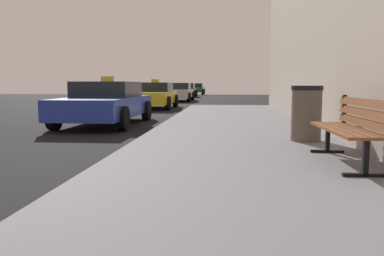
% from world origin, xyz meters
% --- Properties ---
extents(sidewalk, '(4.00, 32.00, 0.15)m').
position_xyz_m(sidewalk, '(4.00, 0.00, 0.07)').
color(sidewalk, slate).
rests_on(sidewalk, ground_plane).
extents(bench, '(0.53, 1.80, 0.89)m').
position_xyz_m(bench, '(5.39, 1.95, 0.66)').
color(bench, brown).
rests_on(bench, sidewalk).
extents(trash_bin, '(0.57, 0.57, 1.02)m').
position_xyz_m(trash_bin, '(5.21, 3.96, 0.67)').
color(trash_bin, brown).
rests_on(trash_bin, sidewalk).
extents(car_blue, '(2.06, 4.56, 1.43)m').
position_xyz_m(car_blue, '(0.17, 7.81, 0.65)').
color(car_blue, '#233899').
rests_on(car_blue, ground_plane).
extents(car_yellow, '(1.94, 4.09, 1.43)m').
position_xyz_m(car_yellow, '(0.22, 15.32, 0.65)').
color(car_yellow, yellow).
rests_on(car_yellow, ground_plane).
extents(car_silver, '(1.93, 4.57, 1.27)m').
position_xyz_m(car_silver, '(0.41, 23.39, 0.65)').
color(car_silver, '#B7B7BF').
rests_on(car_silver, ground_plane).
extents(car_black, '(1.96, 4.12, 1.27)m').
position_xyz_m(car_black, '(0.01, 31.73, 0.64)').
color(car_black, black).
rests_on(car_black, ground_plane).
extents(car_green, '(1.94, 4.59, 1.27)m').
position_xyz_m(car_green, '(0.26, 40.60, 0.65)').
color(car_green, '#196638').
rests_on(car_green, ground_plane).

